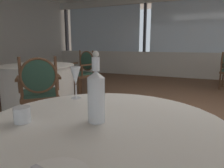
{
  "coord_description": "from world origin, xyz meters",
  "views": [
    {
      "loc": [
        0.16,
        -2.72,
        1.1
      ],
      "look_at": [
        -0.23,
        -1.81,
        0.9
      ],
      "focal_mm": 32.0,
      "sensor_mm": 36.0,
      "label": 1
    }
  ],
  "objects_px": {
    "water_tumbler": "(22,115)",
    "water_bottle": "(96,95)",
    "dining_chair_0_0": "(39,88)",
    "dining_chair_0_1": "(83,69)",
    "wine_glass": "(75,77)"
  },
  "relations": [
    {
      "from": "dining_chair_0_0",
      "to": "dining_chair_0_1",
      "type": "bearing_deg",
      "value": -29.99
    },
    {
      "from": "wine_glass",
      "to": "dining_chair_0_0",
      "type": "xyz_separation_m",
      "value": [
        -1.11,
        0.83,
        -0.34
      ]
    },
    {
      "from": "wine_glass",
      "to": "water_tumbler",
      "type": "bearing_deg",
      "value": -88.96
    },
    {
      "from": "water_bottle",
      "to": "water_tumbler",
      "type": "distance_m",
      "value": 0.34
    },
    {
      "from": "water_tumbler",
      "to": "dining_chair_0_1",
      "type": "distance_m",
      "value": 3.44
    },
    {
      "from": "water_bottle",
      "to": "dining_chair_0_0",
      "type": "height_order",
      "value": "water_bottle"
    },
    {
      "from": "dining_chair_0_1",
      "to": "dining_chair_0_0",
      "type": "bearing_deg",
      "value": 30.01
    },
    {
      "from": "wine_glass",
      "to": "water_tumbler",
      "type": "xyz_separation_m",
      "value": [
        0.01,
        -0.44,
        -0.11
      ]
    },
    {
      "from": "water_tumbler",
      "to": "dining_chair_0_0",
      "type": "height_order",
      "value": "dining_chair_0_0"
    },
    {
      "from": "water_tumbler",
      "to": "wine_glass",
      "type": "bearing_deg",
      "value": 91.04
    },
    {
      "from": "water_tumbler",
      "to": "water_bottle",
      "type": "bearing_deg",
      "value": 24.9
    },
    {
      "from": "water_bottle",
      "to": "water_tumbler",
      "type": "xyz_separation_m",
      "value": [
        -0.3,
        -0.14,
        -0.09
      ]
    },
    {
      "from": "water_tumbler",
      "to": "dining_chair_0_0",
      "type": "xyz_separation_m",
      "value": [
        -1.12,
        1.28,
        -0.23
      ]
    },
    {
      "from": "dining_chair_0_0",
      "to": "water_tumbler",
      "type": "bearing_deg",
      "value": 176.79
    },
    {
      "from": "water_tumbler",
      "to": "dining_chair_0_0",
      "type": "relative_size",
      "value": 0.08
    }
  ]
}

